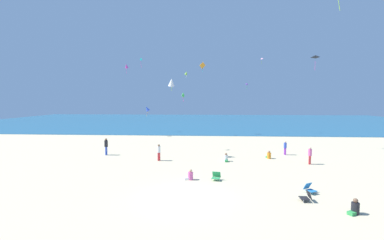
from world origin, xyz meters
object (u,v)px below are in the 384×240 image
at_px(person_7, 226,158).
at_px(kite_green, 183,96).
at_px(person_3, 355,208).
at_px(person_2, 190,176).
at_px(kite_teal, 141,60).
at_px(kite_white, 171,82).
at_px(kite_magenta, 127,66).
at_px(kite_lime, 186,73).
at_px(person_6, 310,154).
at_px(beach_chair_near_camera, 306,196).
at_px(kite_blue, 147,109).
at_px(person_4, 285,147).
at_px(beach_chair_mid_beach, 216,176).
at_px(person_0, 106,145).
at_px(beach_chair_far_left, 309,188).
at_px(kite_orange, 202,66).
at_px(kite_black, 315,56).
at_px(person_1, 269,156).
at_px(kite_purple, 247,84).
at_px(person_5, 159,151).

height_order(person_7, kite_green, kite_green).
relative_size(person_3, person_7, 1.02).
height_order(person_2, person_7, person_7).
xyz_separation_m(kite_teal, kite_white, (7.20, -16.35, -4.63)).
bearing_deg(kite_magenta, kite_lime, -19.55).
height_order(person_6, kite_green, kite_green).
relative_size(beach_chair_near_camera, kite_blue, 0.36).
xyz_separation_m(beach_chair_near_camera, person_4, (2.45, 13.11, 0.56)).
bearing_deg(kite_blue, kite_teal, 131.77).
relative_size(kite_teal, kite_blue, 0.91).
distance_m(beach_chair_mid_beach, person_0, 13.91).
bearing_deg(person_7, beach_chair_near_camera, 16.29).
bearing_deg(kite_teal, beach_chair_far_left, -56.89).
relative_size(kite_teal, kite_orange, 0.96).
relative_size(person_0, kite_orange, 1.07).
height_order(person_3, person_6, person_6).
relative_size(beach_chair_near_camera, kite_orange, 0.37).
xyz_separation_m(person_6, kite_lime, (-12.74, 18.96, 9.13)).
bearing_deg(beach_chair_far_left, kite_orange, 163.54).
bearing_deg(person_7, kite_orange, -177.97).
height_order(kite_orange, kite_black, kite_orange).
bearing_deg(person_7, person_6, 79.17).
height_order(beach_chair_far_left, person_7, person_7).
xyz_separation_m(beach_chair_mid_beach, person_1, (5.37, 7.47, 0.01)).
bearing_deg(beach_chair_near_camera, kite_white, -50.64).
bearing_deg(person_1, person_3, 173.30).
height_order(beach_chair_mid_beach, kite_green, kite_green).
distance_m(person_2, kite_magenta, 33.20).
distance_m(beach_chair_near_camera, kite_magenta, 39.46).
bearing_deg(person_7, person_3, 21.20).
height_order(person_4, person_6, person_6).
relative_size(person_0, kite_purple, 1.74).
xyz_separation_m(person_2, kite_teal, (-9.60, 24.07, 11.85)).
xyz_separation_m(kite_magenta, kite_black, (26.98, -14.71, -0.91)).
bearing_deg(kite_blue, kite_magenta, 131.77).
distance_m(beach_chair_near_camera, person_5, 14.10).
relative_size(person_2, kite_lime, 0.72).
height_order(beach_chair_far_left, beach_chair_mid_beach, beach_chair_far_left).
distance_m(person_1, person_4, 2.89).
bearing_deg(kite_lime, kite_blue, -165.64).
height_order(person_3, kite_green, kite_green).
bearing_deg(person_5, person_1, -136.95).
relative_size(person_0, kite_blue, 1.02).
xyz_separation_m(beach_chair_near_camera, kite_white, (-9.32, 11.43, 7.23)).
relative_size(beach_chair_far_left, kite_teal, 0.54).
bearing_deg(kite_blue, person_7, -55.78).
bearing_deg(person_7, beach_chair_far_left, 23.26).
bearing_deg(person_6, person_4, 147.09).
bearing_deg(kite_magenta, beach_chair_near_camera, -57.65).
bearing_deg(person_7, kite_green, -146.61).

